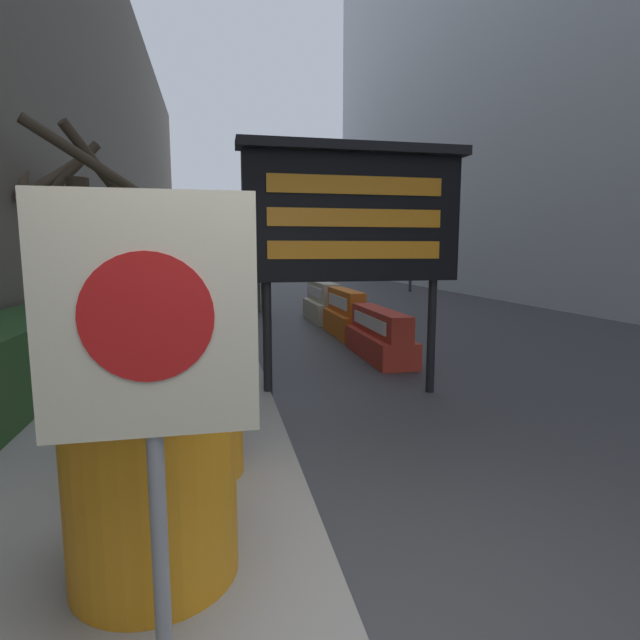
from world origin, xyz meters
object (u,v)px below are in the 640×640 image
traffic_cone_near (362,318)px  traffic_light_far_side (413,226)px  jersey_barrier_cream (323,304)px  jersey_barrier_red_striped (380,336)px  traffic_cone_mid (321,300)px  barrel_drum_middle (185,409)px  jersey_barrier_orange_near (345,315)px  message_board (354,216)px  barrel_drum_foreground (153,483)px  warning_sign (150,349)px  pedestrian_worker (260,273)px  traffic_light_near_curb (248,211)px

traffic_cone_near → traffic_light_far_side: bearing=62.9°
traffic_cone_near → jersey_barrier_cream: bearing=97.2°
jersey_barrier_red_striped → traffic_cone_mid: jersey_barrier_red_striped is taller
barrel_drum_middle → jersey_barrier_orange_near: (2.75, 6.05, -0.19)m
message_board → traffic_cone_near: bearing=71.8°
barrel_drum_foreground → traffic_cone_near: barrel_drum_foreground is taller
message_board → traffic_light_far_side: size_ratio=0.78×
warning_sign → message_board: 4.15m
jersey_barrier_orange_near → pedestrian_worker: 4.42m
traffic_light_near_curb → traffic_light_far_side: traffic_light_near_curb is taller
barrel_drum_foreground → jersey_barrier_red_striped: barrel_drum_foreground is taller
jersey_barrier_red_striped → jersey_barrier_orange_near: 2.13m
jersey_barrier_orange_near → traffic_light_near_curb: size_ratio=0.45×
barrel_drum_middle → jersey_barrier_cream: 8.65m
jersey_barrier_cream → traffic_light_far_side: bearing=54.5°
jersey_barrier_orange_near → pedestrian_worker: bearing=107.4°
jersey_barrier_orange_near → traffic_cone_near: 0.34m
barrel_drum_middle → warning_sign: size_ratio=0.52×
traffic_cone_mid → pedestrian_worker: size_ratio=0.37×
traffic_light_near_curb → traffic_light_far_side: (6.74, 3.07, -0.26)m
warning_sign → traffic_cone_mid: warning_sign is taller
barrel_drum_middle → jersey_barrier_cream: (2.75, 8.20, -0.18)m
jersey_barrier_red_striped → barrel_drum_foreground: bearing=-119.4°
jersey_barrier_orange_near → jersey_barrier_cream: (-0.00, 2.15, 0.01)m
barrel_drum_foreground → traffic_cone_mid: barrel_drum_foreground is taller
jersey_barrier_cream → traffic_cone_near: bearing=-82.8°
barrel_drum_foreground → jersey_barrier_orange_near: 7.70m
jersey_barrier_cream → pedestrian_worker: 2.49m
jersey_barrier_orange_near → jersey_barrier_red_striped: bearing=-90.0°
barrel_drum_middle → traffic_cone_near: bearing=62.6°
jersey_barrier_red_striped → traffic_light_near_curb: (-1.45, 8.65, 2.57)m
barrel_drum_middle → jersey_barrier_orange_near: size_ratio=0.51×
traffic_light_near_curb → pedestrian_worker: size_ratio=2.23×
jersey_barrier_orange_near → traffic_cone_mid: 3.87m
message_board → jersey_barrier_orange_near: 4.54m
jersey_barrier_cream → message_board: bearing=-99.1°
jersey_barrier_cream → traffic_cone_near: (0.29, -2.32, -0.05)m
jersey_barrier_orange_near → jersey_barrier_cream: bearing=90.0°
jersey_barrier_red_striped → warning_sign: bearing=-115.8°
traffic_cone_near → pedestrian_worker: 4.68m
traffic_cone_mid → traffic_light_far_side: 7.93m
message_board → pedestrian_worker: size_ratio=1.57×
message_board → traffic_light_near_curb: 10.66m
barrel_drum_middle → jersey_barrier_cream: size_ratio=0.47×
jersey_barrier_orange_near → pedestrian_worker: (-1.31, 4.17, 0.66)m
jersey_barrier_cream → traffic_light_far_side: traffic_light_far_side is taller
jersey_barrier_red_striped → pedestrian_worker: bearing=101.7°
barrel_drum_foreground → traffic_cone_near: 7.66m
traffic_light_near_curb → traffic_cone_mid: bearing=-56.3°
traffic_light_far_side → jersey_barrier_red_striped: bearing=-114.3°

